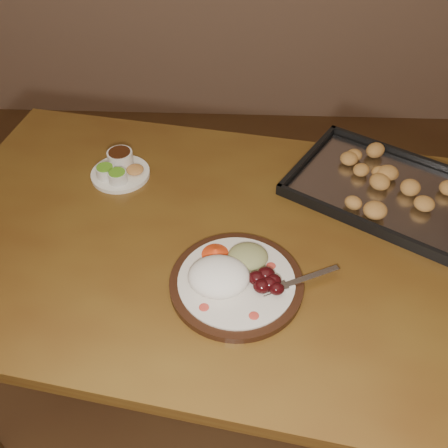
{
  "coord_description": "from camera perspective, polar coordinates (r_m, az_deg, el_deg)",
  "views": [
    {
      "loc": [
        0.22,
        -0.61,
        1.63
      ],
      "look_at": [
        0.19,
        0.27,
        0.77
      ],
      "focal_mm": 40.0,
      "sensor_mm": 36.0,
      "label": 1
    }
  ],
  "objects": [
    {
      "name": "condiment_saucer",
      "position": [
        1.43,
        -11.89,
        6.19
      ],
      "size": [
        0.16,
        0.16,
        0.06
      ],
      "rotation": [
        0.0,
        0.0,
        -0.18
      ],
      "color": "white",
      "rests_on": "dining_table"
    },
    {
      "name": "dining_table",
      "position": [
        1.3,
        0.33,
        -4.52
      ],
      "size": [
        1.63,
        1.14,
        0.75
      ],
      "rotation": [
        0.0,
        0.0,
        -0.17
      ],
      "color": "brown",
      "rests_on": "ground"
    },
    {
      "name": "dinner_plate",
      "position": [
        1.11,
        1.15,
        -6.2
      ],
      "size": [
        0.38,
        0.3,
        0.07
      ],
      "rotation": [
        0.0,
        0.0,
        -0.0
      ],
      "color": "black",
      "rests_on": "dining_table"
    },
    {
      "name": "baking_tray",
      "position": [
        1.41,
        17.76,
        4.08
      ],
      "size": [
        0.58,
        0.54,
        0.05
      ],
      "rotation": [
        0.0,
        0.0,
        -0.55
      ],
      "color": "black",
      "rests_on": "dining_table"
    }
  ]
}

